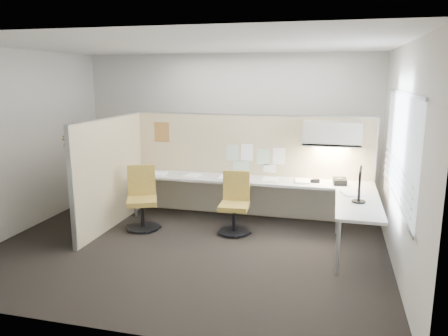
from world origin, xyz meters
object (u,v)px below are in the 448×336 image
(monitor, at_px, (360,183))
(phone, at_px, (339,181))
(chair_left, at_px, (142,200))
(desk, at_px, (267,190))
(chair_right, at_px, (235,205))

(monitor, xyz_separation_m, phone, (-0.25, 0.95, -0.22))
(chair_left, xyz_separation_m, monitor, (3.28, -0.23, 0.54))
(desk, xyz_separation_m, phone, (1.12, 0.11, 0.18))
(desk, xyz_separation_m, monitor, (1.37, -0.84, 0.40))
(desk, relative_size, monitor, 8.68)
(desk, bearing_deg, phone, 5.68)
(desk, height_order, chair_left, chair_left)
(phone, bearing_deg, chair_left, -174.65)
(phone, bearing_deg, monitor, -83.28)
(monitor, bearing_deg, chair_left, 90.40)
(chair_right, height_order, phone, chair_right)
(chair_right, distance_m, monitor, 1.93)
(chair_right, bearing_deg, phone, 15.43)
(chair_right, bearing_deg, desk, 41.05)
(chair_left, bearing_deg, phone, -10.26)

